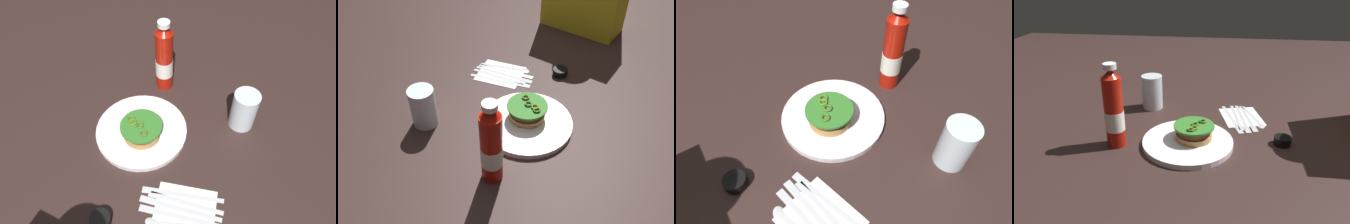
% 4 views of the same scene
% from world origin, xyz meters
% --- Properties ---
extents(ground_plane, '(3.00, 3.00, 0.00)m').
position_xyz_m(ground_plane, '(0.00, 0.00, 0.00)').
color(ground_plane, '#2F1F1C').
extents(dinner_plate, '(0.28, 0.28, 0.02)m').
position_xyz_m(dinner_plate, '(0.07, -0.06, 0.01)').
color(dinner_plate, white).
rests_on(dinner_plate, ground_plane).
extents(burger_sandwich, '(0.12, 0.12, 0.05)m').
position_xyz_m(burger_sandwich, '(0.06, -0.05, 0.04)').
color(burger_sandwich, '#B18147').
rests_on(burger_sandwich, dinner_plate).
extents(ketchup_bottle, '(0.06, 0.06, 0.26)m').
position_xyz_m(ketchup_bottle, '(0.10, -0.28, 0.11)').
color(ketchup_bottle, '#AB150A').
rests_on(ketchup_bottle, ground_plane).
extents(water_glass, '(0.08, 0.08, 0.13)m').
position_xyz_m(water_glass, '(-0.19, -0.23, 0.06)').
color(water_glass, silver).
rests_on(water_glass, ground_plane).
extents(condiment_cup, '(0.05, 0.05, 0.03)m').
position_xyz_m(condiment_cup, '(0.03, 0.22, 0.01)').
color(condiment_cup, black).
rests_on(condiment_cup, ground_plane).
extents(napkin, '(0.18, 0.17, 0.00)m').
position_xyz_m(napkin, '(-0.15, 0.11, 0.00)').
color(napkin, white).
rests_on(napkin, ground_plane).
extents(steak_knife, '(0.21, 0.08, 0.00)m').
position_xyz_m(steak_knife, '(-0.11, 0.08, 0.00)').
color(steak_knife, silver).
rests_on(steak_knife, napkin).
extents(fork_utensil, '(0.20, 0.05, 0.00)m').
position_xyz_m(fork_utensil, '(-0.12, 0.09, 0.00)').
color(fork_utensil, silver).
rests_on(fork_utensil, napkin).
extents(table_knife, '(0.22, 0.05, 0.00)m').
position_xyz_m(table_knife, '(-0.12, 0.11, 0.00)').
color(table_knife, silver).
rests_on(table_knife, napkin).
extents(butter_knife, '(0.21, 0.06, 0.00)m').
position_xyz_m(butter_knife, '(-0.12, 0.13, 0.00)').
color(butter_knife, silver).
rests_on(butter_knife, napkin).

